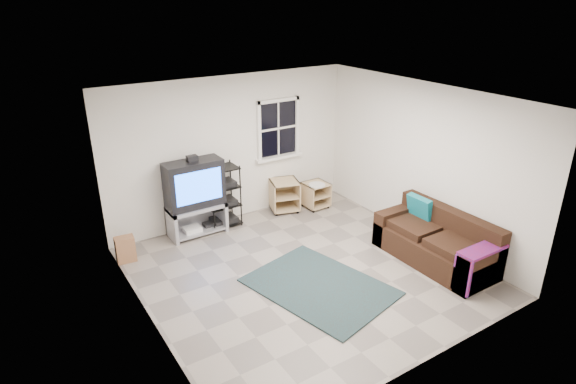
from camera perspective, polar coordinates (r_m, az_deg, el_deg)
room at (r=8.94m, az=-1.15°, el=7.08°), size 4.60×4.62×4.60m
tv_unit at (r=8.21m, az=-11.01°, el=0.03°), size 0.96×0.48×1.42m
av_rack at (r=8.53m, az=-7.75°, el=-0.92°), size 0.57×0.41×1.13m
side_table_left at (r=9.15m, az=-0.51°, el=-0.21°), size 0.64×0.64×0.60m
side_table_right at (r=9.29m, az=3.20°, el=-0.12°), size 0.45×0.48×0.51m
sofa at (r=7.78m, az=17.23°, el=-5.78°), size 0.84×1.90×0.87m
shag_rug at (r=6.96m, az=3.75°, el=-11.11°), size 1.82×2.22×0.02m
paper_bag at (r=7.88m, az=-18.72°, el=-6.44°), size 0.31×0.21×0.41m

